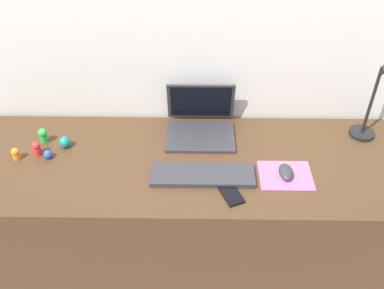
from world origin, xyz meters
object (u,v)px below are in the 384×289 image
at_px(cell_phone, 230,193).
at_px(toy_figurine_green, 43,135).
at_px(laptop, 201,121).
at_px(keyboard, 203,175).
at_px(toy_figurine_blue, 48,154).
at_px(desk_lamp, 374,105).
at_px(toy_figurine_red, 37,148).
at_px(mouse, 286,172).
at_px(toy_figurine_orange, 16,154).
at_px(toy_figurine_teal, 65,142).

bearing_deg(cell_phone, toy_figurine_green, 136.07).
height_order(laptop, toy_figurine_green, laptop).
bearing_deg(keyboard, laptop, 91.63).
height_order(cell_phone, toy_figurine_blue, toy_figurine_blue).
distance_m(desk_lamp, toy_figurine_red, 1.42).
distance_m(cell_phone, toy_figurine_green, 0.85).
height_order(desk_lamp, toy_figurine_red, desk_lamp).
relative_size(mouse, cell_phone, 0.75).
bearing_deg(mouse, keyboard, -178.26).
height_order(toy_figurine_orange, toy_figurine_teal, toy_figurine_orange).
height_order(desk_lamp, toy_figurine_teal, desk_lamp).
xyz_separation_m(keyboard, mouse, (0.33, 0.01, 0.01)).
bearing_deg(toy_figurine_red, mouse, -6.56).
distance_m(toy_figurine_orange, toy_figurine_blue, 0.13).
xyz_separation_m(laptop, toy_figurine_teal, (-0.58, -0.12, -0.03)).
bearing_deg(toy_figurine_teal, toy_figurine_orange, -155.90).
bearing_deg(mouse, laptop, 139.00).
height_order(keyboard, desk_lamp, desk_lamp).
bearing_deg(cell_phone, toy_figurine_orange, 144.84).
xyz_separation_m(toy_figurine_teal, toy_figurine_blue, (-0.05, -0.07, -0.01)).
distance_m(laptop, toy_figurine_red, 0.71).
height_order(laptop, toy_figurine_orange, laptop).
bearing_deg(cell_phone, toy_figurine_teal, 135.63).
relative_size(cell_phone, toy_figurine_blue, 3.25).
relative_size(toy_figurine_orange, toy_figurine_green, 0.79).
relative_size(cell_phone, toy_figurine_red, 1.98).
relative_size(keyboard, toy_figurine_teal, 7.95).
bearing_deg(toy_figurine_teal, keyboard, -16.94).
bearing_deg(toy_figurine_green, toy_figurine_blue, -66.50).
relative_size(toy_figurine_green, toy_figurine_blue, 1.77).
relative_size(mouse, toy_figurine_green, 1.38).
distance_m(cell_phone, toy_figurine_red, 0.83).
height_order(toy_figurine_orange, toy_figurine_green, toy_figurine_green).
bearing_deg(toy_figurine_blue, cell_phone, -14.95).
relative_size(laptop, mouse, 3.12).
bearing_deg(toy_figurine_red, toy_figurine_green, 87.50).
relative_size(toy_figurine_teal, toy_figurine_red, 0.80).
distance_m(keyboard, toy_figurine_orange, 0.78).
xyz_separation_m(laptop, desk_lamp, (0.72, -0.05, 0.13)).
relative_size(cell_phone, toy_figurine_green, 1.83).
distance_m(laptop, toy_figurine_green, 0.69).
relative_size(laptop, toy_figurine_orange, 5.44).
distance_m(mouse, toy_figurine_red, 1.03).
distance_m(laptop, mouse, 0.45).
bearing_deg(toy_figurine_blue, toy_figurine_red, 156.10).
distance_m(mouse, toy_figurine_orange, 1.11).
xyz_separation_m(toy_figurine_orange, toy_figurine_teal, (0.18, 0.08, -0.00)).
relative_size(mouse, toy_figurine_blue, 2.44).
bearing_deg(toy_figurine_red, toy_figurine_blue, -23.90).
bearing_deg(mouse, toy_figurine_green, 168.78).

